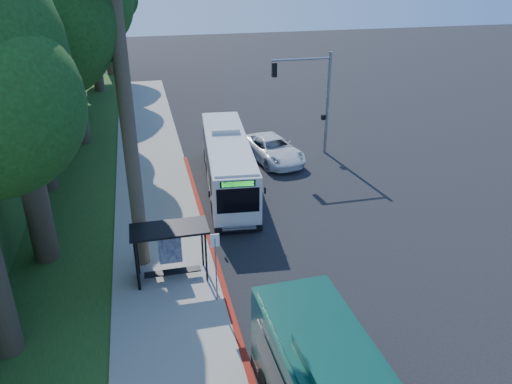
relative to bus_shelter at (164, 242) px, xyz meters
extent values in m
plane|color=black|center=(7.26, 2.86, -1.81)|extent=(140.00, 140.00, 0.00)
cube|color=gray|center=(-0.04, 2.86, -1.75)|extent=(4.50, 70.00, 0.12)
cube|color=maroon|center=(2.26, -1.14, -1.74)|extent=(0.25, 30.00, 0.13)
cube|color=#234719|center=(-5.74, 7.86, -1.78)|extent=(8.00, 70.00, 0.06)
cube|color=black|center=(0.26, -0.14, 0.69)|extent=(3.20, 1.50, 0.10)
cube|color=black|center=(-1.19, -0.14, -0.61)|extent=(0.06, 1.30, 2.20)
cube|color=navy|center=(0.26, 0.56, -0.56)|extent=(1.00, 0.12, 1.70)
cube|color=black|center=(0.26, -0.24, -1.36)|extent=(2.40, 0.40, 0.06)
cube|color=black|center=(-1.14, 0.46, -0.61)|extent=(0.08, 0.08, 2.40)
cube|color=black|center=(1.66, 0.46, -0.61)|extent=(0.08, 0.08, 2.40)
cube|color=black|center=(-1.14, -0.74, -0.61)|extent=(0.08, 0.08, 2.40)
cube|color=black|center=(1.66, -0.74, -0.61)|extent=(0.08, 0.08, 2.40)
cylinder|color=gray|center=(1.86, -2.14, -0.31)|extent=(0.06, 0.06, 3.00)
cube|color=white|center=(1.86, -2.14, 1.09)|extent=(0.35, 0.04, 0.55)
cylinder|color=gray|center=(12.06, 12.86, 1.69)|extent=(0.20, 0.20, 7.00)
cylinder|color=gray|center=(10.06, 12.86, 4.79)|extent=(4.00, 0.14, 0.14)
cube|color=black|center=(8.26, 12.86, 4.19)|extent=(0.30, 0.30, 0.90)
cube|color=black|center=(11.81, 12.86, 0.79)|extent=(0.25, 0.25, 0.35)
cylinder|color=#4C3F2D|center=(-0.94, 1.36, 4.69)|extent=(0.60, 0.60, 13.00)
cylinder|color=#382B1E|center=(-5.24, 2.86, 3.44)|extent=(1.10, 1.10, 10.50)
sphere|color=#18330E|center=(-3.64, 1.66, 8.69)|extent=(5.60, 5.60, 5.60)
cylinder|color=#382B1E|center=(-6.24, 10.86, 4.14)|extent=(1.18, 1.18, 11.90)
cylinder|color=#382B1E|center=(-4.74, 18.86, 3.09)|extent=(1.06, 1.06, 9.80)
sphere|color=#18330E|center=(-3.06, 17.60, 7.99)|extent=(5.88, 5.88, 5.88)
cylinder|color=#382B1E|center=(-6.74, 26.86, 3.79)|extent=(1.14, 1.14, 11.20)
cylinder|color=#382B1E|center=(-4.24, 34.86, 2.74)|extent=(1.02, 1.02, 9.10)
cylinder|color=#382B1E|center=(-3.24, 42.86, 2.39)|extent=(0.98, 0.98, 8.40)
cube|color=silver|center=(4.31, 8.60, -0.14)|extent=(3.42, 11.45, 2.68)
cube|color=black|center=(4.31, 8.60, -1.52)|extent=(3.45, 11.51, 0.33)
cube|color=black|center=(4.35, 9.07, 0.12)|extent=(3.25, 8.99, 1.03)
cube|color=black|center=(3.79, 3.03, 0.07)|extent=(2.11, 0.31, 1.32)
cube|color=black|center=(4.82, 14.17, 0.17)|extent=(1.92, 0.29, 0.94)
cube|color=#19E533|center=(3.79, 3.02, 0.97)|extent=(1.56, 0.24, 0.26)
cube|color=silver|center=(4.31, 8.60, 1.25)|extent=(3.18, 10.87, 0.11)
cube|color=silver|center=(4.48, 10.47, 1.41)|extent=(1.89, 2.49, 0.33)
cylinder|color=black|center=(2.89, 5.11, -1.34)|extent=(0.37, 0.96, 0.94)
cylinder|color=black|center=(5.06, 4.91, -1.34)|extent=(0.37, 0.96, 0.94)
cylinder|color=black|center=(3.62, 12.97, -1.34)|extent=(0.37, 0.96, 0.94)
cylinder|color=black|center=(5.78, 12.77, -1.34)|extent=(0.37, 0.96, 0.94)
cube|color=black|center=(3.72, -5.77, 0.31)|extent=(2.05, 0.19, 1.01)
cube|color=#0A3B2F|center=(3.86, -9.74, 1.63)|extent=(1.88, 2.58, 0.35)
cylinder|color=black|center=(2.61, -7.21, -1.30)|extent=(0.34, 1.02, 1.01)
cylinder|color=black|center=(4.93, -7.12, -1.30)|extent=(0.34, 1.02, 1.01)
imported|color=white|center=(8.06, 12.24, -1.00)|extent=(3.78, 6.21, 1.61)
camera|label=1|loc=(-0.40, -18.35, 10.89)|focal=35.00mm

